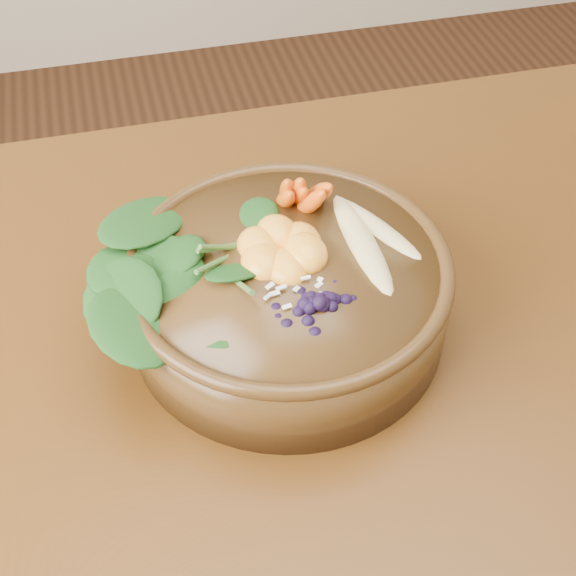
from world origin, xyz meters
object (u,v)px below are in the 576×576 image
carrot_cluster (304,163)px  kale_heap (214,218)px  dining_table (558,355)px  stoneware_bowl (288,295)px  mandarin_cluster (282,237)px  blueberry_pile (322,292)px  banana_halves (371,223)px

carrot_cluster → kale_heap: bearing=-169.5°
dining_table → stoneware_bowl: 0.34m
stoneware_bowl → mandarin_cluster: (-0.00, 0.02, 0.06)m
carrot_cluster → blueberry_pile: bearing=-109.5°
carrot_cluster → banana_halves: size_ratio=0.48×
dining_table → stoneware_bowl: (-0.31, 0.04, 0.14)m
dining_table → carrot_cluster: 0.38m
blueberry_pile → carrot_cluster: bearing=80.7°
stoneware_bowl → blueberry_pile: blueberry_pile is taller
stoneware_bowl → blueberry_pile: bearing=-76.9°
dining_table → mandarin_cluster: size_ratio=15.65×
kale_heap → carrot_cluster: 0.11m
carrot_cluster → blueberry_pile: size_ratio=0.60×
kale_heap → carrot_cluster: (0.10, 0.04, 0.02)m
banana_halves → blueberry_pile: 0.11m
dining_table → blueberry_pile: bearing=-175.9°
banana_halves → carrot_cluster: bearing=113.1°
dining_table → mandarin_cluster: mandarin_cluster is taller
blueberry_pile → stoneware_bowl: bearing=103.1°
banana_halves → mandarin_cluster: 0.09m
dining_table → mandarin_cluster: bearing=168.5°
mandarin_cluster → blueberry_pile: 0.09m
dining_table → mandarin_cluster: 0.38m
stoneware_bowl → kale_heap: bearing=137.1°
kale_heap → blueberry_pile: 0.14m
banana_halves → blueberry_pile: blueberry_pile is taller
blueberry_pile → banana_halves: bearing=48.8°
kale_heap → banana_halves: 0.16m
carrot_cluster → mandarin_cluster: 0.09m
kale_heap → carrot_cluster: carrot_cluster is taller
banana_halves → blueberry_pile: bearing=-141.5°
mandarin_cluster → kale_heap: bearing=148.5°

